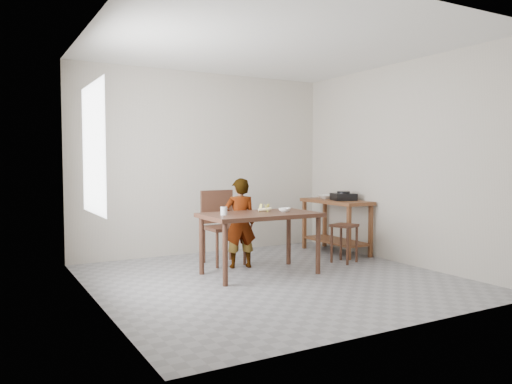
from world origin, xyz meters
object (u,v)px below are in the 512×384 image
dining_chair (224,227)px  stool (344,243)px  dining_table (260,244)px  child (240,223)px  prep_counter (336,226)px

dining_chair → stool: size_ratio=1.87×
dining_table → child: child is taller
stool → child: bearing=163.4°
stool → prep_counter: bearing=60.3°
prep_counter → child: 1.78m
dining_table → dining_chair: dining_chair is taller
prep_counter → stool: bearing=-119.7°
prep_counter → stool: 0.76m
child → stool: (1.39, -0.41, -0.32)m
child → dining_chair: child is taller
stool → dining_chair: bearing=153.6°
child → stool: 1.48m
child → stool: size_ratio=2.21×
dining_table → prep_counter: 1.86m
dining_table → stool: 1.36m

